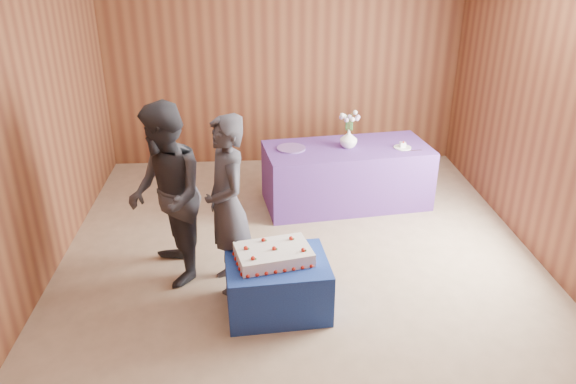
{
  "coord_description": "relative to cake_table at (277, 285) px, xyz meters",
  "views": [
    {
      "loc": [
        -0.45,
        -4.89,
        3.14
      ],
      "look_at": [
        -0.13,
        0.1,
        0.81
      ],
      "focal_mm": 35.0,
      "sensor_mm": 36.0,
      "label": 1
    }
  ],
  "objects": [
    {
      "name": "ground",
      "position": [
        0.27,
        0.67,
        -0.25
      ],
      "size": [
        6.0,
        6.0,
        0.0
      ],
      "primitive_type": "plane",
      "color": "tan",
      "rests_on": "ground"
    },
    {
      "name": "room_shell",
      "position": [
        0.27,
        0.67,
        1.55
      ],
      "size": [
        5.04,
        6.04,
        2.72
      ],
      "color": "brown",
      "rests_on": "ground"
    },
    {
      "name": "cake_table",
      "position": [
        0.0,
        0.0,
        0.0
      ],
      "size": [
        0.95,
        0.77,
        0.5
      ],
      "primitive_type": "cube",
      "rotation": [
        0.0,
        0.0,
        0.08
      ],
      "color": "#1C3E9A",
      "rests_on": "ground"
    },
    {
      "name": "serving_table",
      "position": [
        0.97,
        2.15,
        0.12
      ],
      "size": [
        2.1,
        1.15,
        0.75
      ],
      "primitive_type": "cube",
      "rotation": [
        0.0,
        0.0,
        0.13
      ],
      "color": "#4F3084",
      "rests_on": "ground"
    },
    {
      "name": "sheet_cake",
      "position": [
        -0.03,
        0.03,
        0.31
      ],
      "size": [
        0.75,
        0.59,
        0.16
      ],
      "rotation": [
        0.0,
        0.0,
        0.22
      ],
      "color": "white",
      "rests_on": "cake_table"
    },
    {
      "name": "vase",
      "position": [
        0.97,
        2.15,
        0.61
      ],
      "size": [
        0.22,
        0.22,
        0.22
      ],
      "primitive_type": "imported",
      "rotation": [
        0.0,
        0.0,
        -0.03
      ],
      "color": "white",
      "rests_on": "serving_table"
    },
    {
      "name": "flower_spray",
      "position": [
        0.97,
        2.15,
        0.88
      ],
      "size": [
        0.25,
        0.25,
        0.19
      ],
      "color": "#2D7032",
      "rests_on": "vase"
    },
    {
      "name": "platter",
      "position": [
        0.28,
        2.13,
        0.51
      ],
      "size": [
        0.39,
        0.39,
        0.02
      ],
      "primitive_type": "cylinder",
      "rotation": [
        0.0,
        0.0,
        0.11
      ],
      "color": "#6D4A95",
      "rests_on": "serving_table"
    },
    {
      "name": "plate",
      "position": [
        1.63,
        2.08,
        0.51
      ],
      "size": [
        0.27,
        0.27,
        0.01
      ],
      "primitive_type": "cylinder",
      "rotation": [
        0.0,
        0.0,
        0.33
      ],
      "color": "white",
      "rests_on": "serving_table"
    },
    {
      "name": "cake_slice",
      "position": [
        1.63,
        2.08,
        0.54
      ],
      "size": [
        0.07,
        0.07,
        0.08
      ],
      "rotation": [
        0.0,
        0.0,
        0.09
      ],
      "color": "white",
      "rests_on": "plate"
    },
    {
      "name": "knife",
      "position": [
        1.71,
        1.98,
        0.5
      ],
      "size": [
        0.26,
        0.04,
        0.0
      ],
      "primitive_type": "cube",
      "rotation": [
        0.0,
        0.0,
        0.06
      ],
      "color": "#B3B3B8",
      "rests_on": "serving_table"
    },
    {
      "name": "guest_left",
      "position": [
        -0.43,
        0.42,
        0.61
      ],
      "size": [
        0.58,
        0.72,
        1.72
      ],
      "primitive_type": "imported",
      "rotation": [
        0.0,
        0.0,
        -1.27
      ],
      "color": "#32333C",
      "rests_on": "ground"
    },
    {
      "name": "guest_right",
      "position": [
        -1.01,
        0.6,
        0.64
      ],
      "size": [
        0.9,
        1.03,
        1.78
      ],
      "primitive_type": "imported",
      "rotation": [
        0.0,
        0.0,
        -1.27
      ],
      "color": "#2E2F37",
      "rests_on": "ground"
    }
  ]
}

